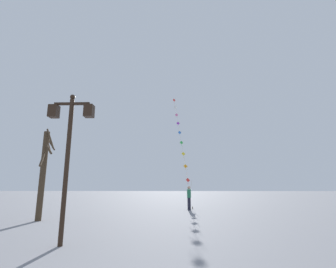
{
  "coord_description": "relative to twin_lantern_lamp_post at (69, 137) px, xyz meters",
  "views": [
    {
      "loc": [
        0.91,
        -0.9,
        1.67
      ],
      "look_at": [
        0.39,
        18.2,
        5.74
      ],
      "focal_mm": 26.51,
      "sensor_mm": 36.0,
      "label": 1
    }
  ],
  "objects": [
    {
      "name": "bare_tree",
      "position": [
        -3.5,
        5.24,
        -0.73
      ],
      "size": [
        1.13,
        2.53,
        4.71
      ],
      "color": "#423323",
      "rests_on": "ground_plane"
    },
    {
      "name": "ground_plane",
      "position": [
        2.39,
        13.39,
        -3.19
      ],
      "size": [
        160.0,
        160.0,
        0.0
      ],
      "primitive_type": "plane",
      "color": "gray"
    },
    {
      "name": "kite_flyer",
      "position": [
        4.33,
        11.26,
        -2.29
      ],
      "size": [
        0.27,
        0.62,
        1.71
      ],
      "rotation": [
        0.0,
        0.0,
        1.65
      ],
      "color": "#1E1E2D",
      "rests_on": "ground_plane"
    },
    {
      "name": "kite_train",
      "position": [
        3.92,
        17.27,
        3.29
      ],
      "size": [
        1.59,
        9.61,
        12.42
      ],
      "color": "brown",
      "rests_on": "ground_plane"
    },
    {
      "name": "twin_lantern_lamp_post",
      "position": [
        0.0,
        0.0,
        0.0
      ],
      "size": [
        1.42,
        0.28,
        4.59
      ],
      "color": "black",
      "rests_on": "ground_plane"
    }
  ]
}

